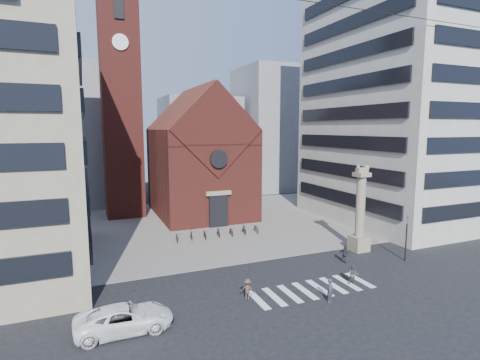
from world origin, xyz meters
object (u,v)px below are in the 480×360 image
at_px(white_car, 125,319).
at_px(scooter_0, 177,237).
at_px(lion_column, 360,217).
at_px(pedestrian_1, 353,275).
at_px(pedestrian_2, 345,254).
at_px(pedestrian_0, 330,290).
at_px(traffic_light, 406,237).

relative_size(white_car, scooter_0, 3.10).
height_order(lion_column, pedestrian_1, lion_column).
bearing_deg(pedestrian_2, scooter_0, 22.42).
xyz_separation_m(white_car, pedestrian_0, (13.81, -1.54, 0.04)).
bearing_deg(pedestrian_0, scooter_0, 72.96).
height_order(pedestrian_1, scooter_0, pedestrian_1).
height_order(traffic_light, pedestrian_0, traffic_light).
bearing_deg(traffic_light, pedestrian_2, 162.79).
distance_m(lion_column, pedestrian_2, 4.99).
relative_size(traffic_light, white_car, 0.74).
xyz_separation_m(lion_column, pedestrian_1, (-6.01, -6.49, -2.66)).
bearing_deg(pedestrian_1, scooter_0, 157.04).
bearing_deg(pedestrian_2, white_car, 78.64).
bearing_deg(pedestrian_0, pedestrian_1, -11.01).
relative_size(white_car, pedestrian_0, 3.41).
xyz_separation_m(pedestrian_2, scooter_0, (-12.64, 12.09, -0.25)).
relative_size(lion_column, scooter_0, 4.65).
distance_m(pedestrian_0, pedestrian_2, 8.35).
bearing_deg(pedestrian_2, pedestrian_1, 125.64).
height_order(white_car, pedestrian_0, pedestrian_0).
xyz_separation_m(traffic_light, pedestrian_2, (-5.53, 1.71, -1.50)).
bearing_deg(pedestrian_0, white_car, 136.02).
bearing_deg(white_car, lion_column, -74.00).
distance_m(traffic_light, scooter_0, 22.89).
distance_m(traffic_light, pedestrian_2, 5.98).
distance_m(white_car, pedestrian_1, 17.23).
height_order(white_car, pedestrian_2, white_car).
bearing_deg(scooter_0, pedestrian_1, -48.30).
distance_m(white_car, pedestrian_2, 20.18).
relative_size(pedestrian_1, pedestrian_2, 1.01).
xyz_separation_m(pedestrian_1, pedestrian_2, (2.47, 4.20, -0.01)).
relative_size(lion_column, pedestrian_0, 5.11).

